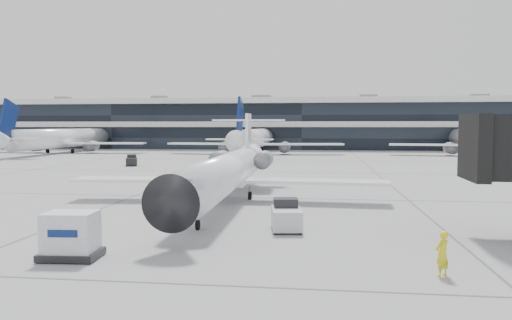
# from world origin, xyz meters

# --- Properties ---
(ground) EXTENTS (220.00, 220.00, 0.00)m
(ground) POSITION_xyz_m (0.00, 0.00, 0.00)
(ground) COLOR gray
(ground) RESTS_ON ground
(terminal) EXTENTS (170.00, 22.00, 10.00)m
(terminal) POSITION_xyz_m (0.00, 82.00, 5.00)
(terminal) COLOR black
(terminal) RESTS_ON ground
(bg_jet_left) EXTENTS (32.00, 40.00, 9.60)m
(bg_jet_left) POSITION_xyz_m (-45.00, 55.00, 0.00)
(bg_jet_left) COLOR white
(bg_jet_left) RESTS_ON ground
(bg_jet_center) EXTENTS (32.00, 40.00, 9.60)m
(bg_jet_center) POSITION_xyz_m (-8.00, 55.00, 0.00)
(bg_jet_center) COLOR white
(bg_jet_center) RESTS_ON ground
(bg_jet_right) EXTENTS (32.00, 40.00, 9.60)m
(bg_jet_right) POSITION_xyz_m (32.00, 55.00, 0.00)
(bg_jet_right) COLOR white
(bg_jet_right) RESTS_ON ground
(regional_jet) EXTENTS (22.05, 27.43, 6.35)m
(regional_jet) POSITION_xyz_m (-2.53, -2.00, 2.17)
(regional_jet) COLOR white
(regional_jet) RESTS_ON ground
(ramp_worker) EXTENTS (0.70, 0.68, 1.62)m
(ramp_worker) POSITION_xyz_m (8.00, -18.01, 0.81)
(ramp_worker) COLOR yellow
(ramp_worker) RESTS_ON ground
(baggage_tug) EXTENTS (1.76, 2.61, 1.55)m
(baggage_tug) POSITION_xyz_m (2.08, -10.92, 0.69)
(baggage_tug) COLOR silver
(baggage_tug) RESTS_ON ground
(cargo_uld) EXTENTS (2.35, 1.81, 1.83)m
(cargo_uld) POSITION_xyz_m (-6.05, -17.45, 0.92)
(cargo_uld) COLOR black
(cargo_uld) RESTS_ON ground
(traffic_cone) EXTENTS (0.40, 0.40, 0.55)m
(traffic_cone) POSITION_xyz_m (-2.42, 9.54, 0.26)
(traffic_cone) COLOR red
(traffic_cone) RESTS_ON ground
(far_tug) EXTENTS (2.00, 2.60, 1.46)m
(far_tug) POSITION_xyz_m (-20.62, 26.58, 0.65)
(far_tug) COLOR black
(far_tug) RESTS_ON ground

